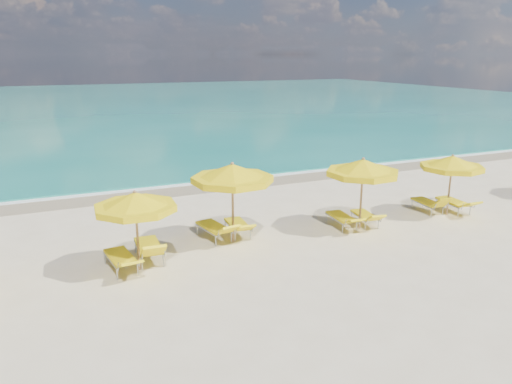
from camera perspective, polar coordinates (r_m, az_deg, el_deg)
name	(u,v)px	position (r m, az deg, el deg)	size (l,w,h in m)	color
ground_plane	(275,241)	(15.67, 2.22, -5.57)	(120.00, 120.00, 0.00)	beige
ocean	(95,105)	(61.73, -17.89, 9.49)	(120.00, 80.00, 0.30)	#157868
wet_sand_band	(203,186)	(22.24, -6.13, 0.73)	(120.00, 2.60, 0.01)	tan
foam_line	(197,182)	(22.99, -6.74, 1.19)	(120.00, 1.20, 0.03)	white
whitecap_near	(49,157)	(30.66, -22.54, 3.70)	(14.00, 0.36, 0.05)	white
whitecap_far	(234,127)	(40.24, -2.48, 7.41)	(18.00, 0.30, 0.05)	white
umbrella_3	(135,202)	(13.35, -13.64, -1.17)	(2.80, 2.80, 2.23)	#9E774F
umbrella_4	(232,174)	(14.94, -2.72, 2.05)	(3.13, 3.13, 2.54)	#9E774F
umbrella_5	(363,168)	(16.53, 12.11, 2.68)	(3.03, 3.03, 2.42)	#9E774F
umbrella_6	(452,163)	(18.95, 21.50, 3.07)	(2.55, 2.55, 2.24)	#9E774F
lounger_3_left	(121,263)	(14.00, -15.13, -7.81)	(0.82, 1.92, 0.67)	#A5A8AD
lounger_3_right	(149,252)	(14.46, -12.10, -6.76)	(0.75, 1.98, 0.87)	#A5A8AD
lounger_4_left	(215,232)	(15.78, -4.74, -4.59)	(0.91, 1.94, 0.78)	#A5A8AD
lounger_4_right	(238,229)	(16.08, -2.07, -4.23)	(0.70, 1.77, 0.69)	#A5A8AD
lounger_5_left	(342,221)	(17.02, 9.80, -3.33)	(0.71, 1.81, 0.64)	#A5A8AD
lounger_5_right	(365,219)	(17.43, 12.37, -3.06)	(0.78, 1.69, 0.66)	#A5A8AD
lounger_6_left	(428,206)	(19.47, 19.05, -1.55)	(0.68, 1.69, 0.80)	#A5A8AD
lounger_6_right	(454,206)	(19.82, 21.69, -1.50)	(0.73, 1.87, 0.69)	#A5A8AD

